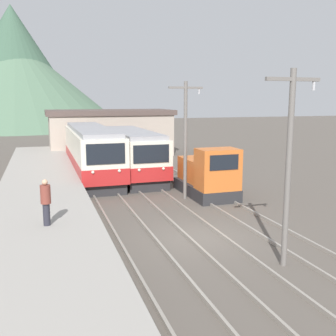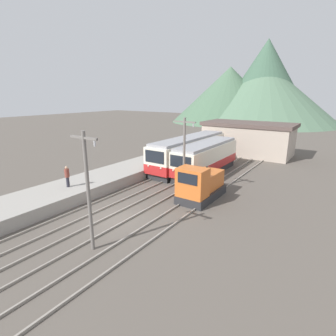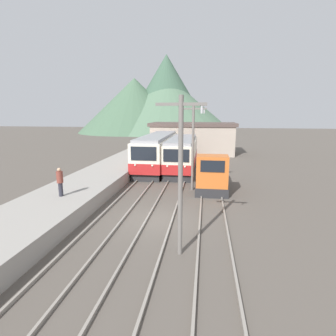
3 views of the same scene
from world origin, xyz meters
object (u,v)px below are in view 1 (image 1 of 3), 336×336
commuter_train_left (91,154)px  commuter_train_center (132,156)px  catenary_mast_near (289,162)px  catenary_mast_mid (185,136)px  shunting_locomotive (208,176)px  person_on_platform (46,200)px

commuter_train_left → commuter_train_center: commuter_train_left is taller
catenary_mast_near → commuter_train_left: bearing=103.3°
commuter_train_left → catenary_mast_near: catenary_mast_near is taller
commuter_train_center → catenary_mast_near: bearing=-84.9°
commuter_train_left → catenary_mast_mid: size_ratio=2.07×
catenary_mast_near → commuter_train_center: bearing=95.1°
commuter_train_left → commuter_train_center: bearing=-24.2°
shunting_locomotive → person_on_platform: bearing=-146.9°
commuter_train_center → person_on_platform: commuter_train_center is taller
shunting_locomotive → catenary_mast_near: (-1.49, -10.02, 2.45)m
person_on_platform → catenary_mast_near: bearing=-27.2°
commuter_train_left → shunting_locomotive: (5.80, -8.22, -0.51)m
commuter_train_center → shunting_locomotive: (3.00, -6.96, -0.42)m
commuter_train_center → catenary_mast_near: size_ratio=1.60×
catenary_mast_mid → catenary_mast_near: bearing=-90.0°
commuter_train_left → person_on_platform: size_ratio=7.75×
commuter_train_center → shunting_locomotive: commuter_train_center is taller
commuter_train_center → catenary_mast_mid: size_ratio=1.60×
commuter_train_center → shunting_locomotive: size_ratio=2.19×
shunting_locomotive → person_on_platform: shunting_locomotive is taller
shunting_locomotive → person_on_platform: 11.07m
commuter_train_center → person_on_platform: 14.42m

